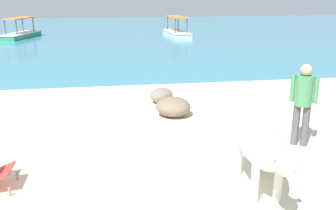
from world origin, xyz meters
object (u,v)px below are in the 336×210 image
object	(u,v)px
cow	(260,142)
person_standing	(303,99)
boat_white	(177,32)
boat_green	(21,34)

from	to	relation	value
cow	person_standing	size ratio (longest dim) A/B	1.29
cow	boat_white	world-z (taller)	boat_white
person_standing	boat_white	distance (m)	19.08
cow	boat_green	bearing A→B (deg)	-154.83
cow	boat_white	size ratio (longest dim) A/B	0.56
person_standing	boat_white	xyz separation A→B (m)	(1.01, 19.04, -0.70)
person_standing	boat_green	distance (m)	21.67
cow	person_standing	distance (m)	2.14
boat_white	cow	bearing A→B (deg)	168.47
boat_green	boat_white	world-z (taller)	same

